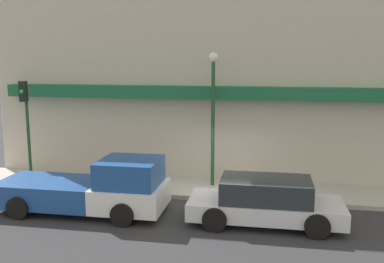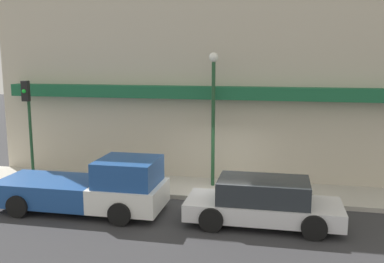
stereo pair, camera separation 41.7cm
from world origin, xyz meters
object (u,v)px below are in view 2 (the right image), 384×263
street_lamp (213,103)px  traffic_light (28,113)px  parked_car (263,202)px  pickup_truck (92,188)px  fire_hydrant (122,177)px

street_lamp → traffic_light: bearing=-174.0°
parked_car → street_lamp: (-2.07, 3.23, 2.70)m
pickup_truck → traffic_light: (-3.78, 2.46, 2.11)m
parked_car → street_lamp: 4.69m
fire_hydrant → street_lamp: 4.59m
fire_hydrant → traffic_light: (-3.85, -0.04, 2.41)m
parked_car → fire_hydrant: parked_car is taller
street_lamp → parked_car: bearing=-57.3°
fire_hydrant → traffic_light: 4.54m
pickup_truck → traffic_light: size_ratio=1.39×
pickup_truck → fire_hydrant: 2.52m
fire_hydrant → traffic_light: size_ratio=0.17×
parked_car → fire_hydrant: bearing=157.7°
pickup_truck → parked_car: 5.64m
street_lamp → fire_hydrant: bearing=-168.3°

